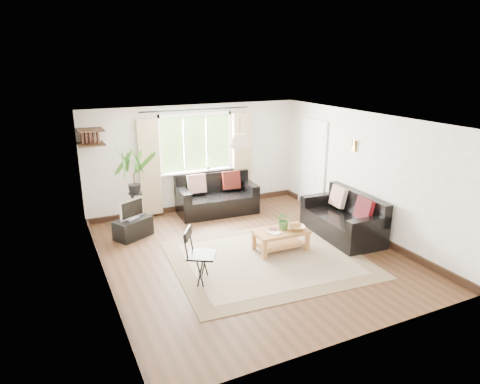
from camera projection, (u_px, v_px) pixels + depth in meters
name	position (u px, v px, depth m)	size (l,w,h in m)	color
floor	(250.00, 253.00, 7.70)	(5.50, 5.50, 0.00)	#321F10
ceiling	(250.00, 120.00, 6.99)	(5.50, 5.50, 0.00)	white
wall_back	(196.00, 158.00, 9.72)	(5.00, 0.02, 2.40)	beige
wall_front	(356.00, 252.00, 4.98)	(5.00, 0.02, 2.40)	beige
wall_left	(99.00, 211.00, 6.32)	(0.02, 5.50, 2.40)	beige
wall_right	(364.00, 174.00, 8.37)	(0.02, 5.50, 2.40)	beige
rug	(268.00, 259.00, 7.48)	(3.26, 2.79, 0.02)	#C3B397
window	(196.00, 143.00, 9.58)	(2.50, 0.16, 2.16)	white
door	(312.00, 165.00, 9.88)	(0.06, 0.96, 2.06)	silver
corner_shelf	(91.00, 137.00, 8.37)	(0.50, 0.50, 0.34)	black
pendant_lamp	(240.00, 137.00, 7.44)	(0.36, 0.36, 0.54)	beige
wall_sconce	(353.00, 144.00, 8.44)	(0.12, 0.12, 0.28)	beige
sofa_back	(217.00, 195.00, 9.65)	(1.75, 0.88, 0.82)	black
sofa_right	(342.00, 216.00, 8.36)	(0.87, 1.74, 0.82)	black
coffee_table	(281.00, 240.00, 7.77)	(0.97, 0.53, 0.40)	brown
table_plant	(284.00, 220.00, 7.73)	(0.31, 0.27, 0.35)	#386127
bowl	(297.00, 228.00, 7.73)	(0.30, 0.30, 0.07)	olive
book_a	(271.00, 234.00, 7.54)	(0.17, 0.23, 0.02)	white
book_b	(269.00, 229.00, 7.73)	(0.15, 0.20, 0.02)	#522620
tv_stand	(133.00, 228.00, 8.35)	(0.71, 0.40, 0.38)	black
tv	(132.00, 209.00, 8.23)	(0.55, 0.18, 0.42)	#A5A5AA
palm_stand	(135.00, 190.00, 8.66)	(0.64, 0.64, 1.64)	black
folding_chair	(202.00, 256.00, 6.61)	(0.46, 0.46, 0.88)	black
sill_plant	(208.00, 164.00, 9.76)	(0.14, 0.10, 0.27)	#2D6023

